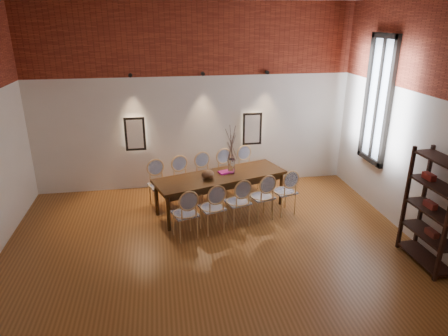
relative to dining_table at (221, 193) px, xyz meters
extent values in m
cube|color=brown|center=(-0.37, -2.11, -0.39)|extent=(7.00, 7.00, 0.02)
cube|color=silver|center=(-0.37, 1.44, 1.62)|extent=(7.00, 0.10, 4.00)
cube|color=maroon|center=(-0.37, 1.37, 2.88)|extent=(7.00, 0.02, 1.50)
cube|color=maroon|center=(-0.37, -5.59, 2.88)|extent=(7.00, 0.02, 1.50)
cube|color=#FFEAC6|center=(-1.67, 1.34, 0.93)|extent=(0.36, 0.06, 0.66)
cube|color=#FFEAC6|center=(0.93, 1.34, 0.93)|extent=(0.36, 0.06, 0.66)
cylinder|color=black|center=(-1.67, 1.31, 2.17)|extent=(0.08, 0.10, 0.08)
cylinder|color=black|center=(-0.17, 1.31, 2.17)|extent=(0.08, 0.10, 0.08)
cylinder|color=black|center=(1.23, 1.31, 2.17)|extent=(0.08, 0.10, 0.08)
cube|color=silver|center=(3.09, -0.11, 1.77)|extent=(0.02, 0.78, 2.38)
cube|color=black|center=(3.07, -0.11, 1.77)|extent=(0.08, 0.90, 2.50)
cube|color=black|center=(3.07, -0.11, 1.77)|extent=(0.06, 0.06, 2.40)
cube|color=#381F0C|center=(0.00, 0.00, 0.00)|extent=(2.74, 1.58, 0.75)
cylinder|color=silver|center=(0.22, 0.07, 0.53)|extent=(0.14, 0.14, 0.30)
ellipsoid|color=brown|center=(-0.27, -0.14, 0.46)|extent=(0.24, 0.24, 0.18)
cube|color=#9A1179|center=(0.11, 0.11, 0.39)|extent=(0.30, 0.25, 0.03)
camera|label=1|loc=(-1.14, -7.22, 3.28)|focal=32.00mm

